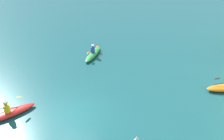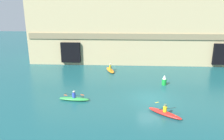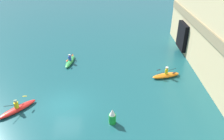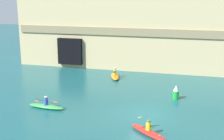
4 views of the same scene
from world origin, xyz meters
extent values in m
plane|color=#195156|center=(0.00, 0.00, 0.00)|extent=(120.00, 120.00, 0.00)
ellipsoid|color=black|center=(-4.81, 8.77, 0.92)|extent=(0.25, 0.46, 0.16)
ellipsoid|color=green|center=(-8.13, -1.08, 0.17)|extent=(3.28, 0.94, 0.34)
cylinder|color=#2D47B7|center=(-8.13, -1.08, 0.59)|extent=(0.35, 0.35, 0.52)
sphere|color=#9E704C|center=(-8.13, -1.08, 0.95)|extent=(0.19, 0.19, 0.19)
cylinder|color=silver|center=(-8.13, -1.08, 1.02)|extent=(0.24, 0.24, 0.06)
cylinder|color=black|center=(-8.13, -1.08, 0.62)|extent=(2.10, 0.34, 0.24)
ellipsoid|color=#D84C19|center=(-7.20, -1.22, 0.71)|extent=(0.46, 0.24, 0.09)
ellipsoid|color=#D84C19|center=(-9.05, -0.95, 0.53)|extent=(0.46, 0.24, 0.09)
ellipsoid|color=red|center=(0.87, -3.76, 0.17)|extent=(3.06, 2.67, 0.34)
cylinder|color=gold|center=(0.87, -3.76, 0.59)|extent=(0.36, 0.36, 0.49)
sphere|color=tan|center=(0.87, -3.76, 0.94)|extent=(0.22, 0.22, 0.22)
cylinder|color=#4C6B4C|center=(0.87, -3.76, 1.03)|extent=(0.28, 0.28, 0.06)
cylinder|color=black|center=(0.87, -3.76, 0.61)|extent=(1.59, 1.19, 0.88)
ellipsoid|color=yellow|center=(0.18, -3.25, 0.99)|extent=(0.45, 0.40, 0.22)
cone|color=white|center=(2.17, 4.14, 1.04)|extent=(0.48, 0.48, 0.52)
camera|label=1|loc=(10.95, 4.87, 9.88)|focal=40.00mm
camera|label=2|loc=(-2.98, -22.00, 9.70)|focal=35.00mm
camera|label=3|loc=(15.03, 4.39, 11.65)|focal=35.00mm
camera|label=4|loc=(3.58, -23.32, 9.49)|focal=50.00mm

